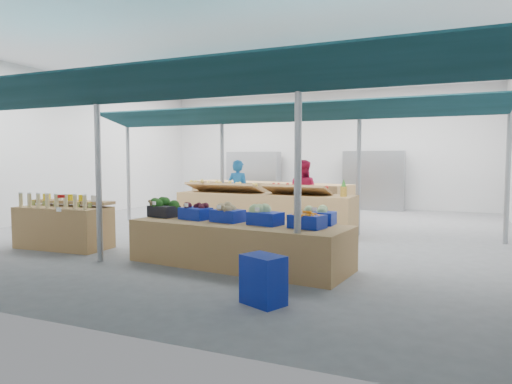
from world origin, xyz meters
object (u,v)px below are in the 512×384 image
vendor_left (238,192)px  vendor_right (302,194)px  veg_counter (238,244)px  bottle_shelf (65,225)px  fruit_counter (264,213)px  crate_stack (263,280)px

vendor_left → vendor_right: size_ratio=1.00×
veg_counter → bottle_shelf: bearing=-174.4°
veg_counter → vendor_left: size_ratio=2.11×
bottle_shelf → vendor_right: 5.62m
bottle_shelf → fruit_counter: bottle_shelf is taller
fruit_counter → crate_stack: (2.05, -5.06, -0.17)m
veg_counter → vendor_right: (-0.32, 4.48, 0.51)m
veg_counter → crate_stack: size_ratio=6.13×
fruit_counter → crate_stack: size_ratio=7.28×
vendor_left → vendor_right: bearing=-177.8°
vendor_right → vendor_left: bearing=2.2°
fruit_counter → crate_stack: 5.47m
veg_counter → fruit_counter: bearing=111.6°
bottle_shelf → fruit_counter: 4.37m
bottle_shelf → crate_stack: 5.19m
bottle_shelf → vendor_right: (3.44, 4.43, 0.42)m
fruit_counter → vendor_left: vendor_left is taller
bottle_shelf → vendor_left: vendor_left is taller
veg_counter → vendor_left: vendor_left is taller
veg_counter → vendor_left: 4.98m
fruit_counter → vendor_left: size_ratio=2.50×
bottle_shelf → crate_stack: bottle_shelf is taller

